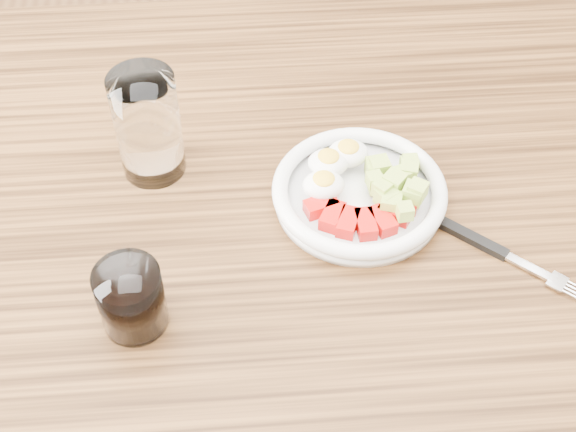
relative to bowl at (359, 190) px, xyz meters
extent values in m
cube|color=brown|center=(-0.07, -0.05, -0.04)|extent=(1.50, 0.90, 0.04)
cylinder|color=white|center=(0.00, 0.00, -0.01)|extent=(0.18, 0.18, 0.01)
torus|color=white|center=(0.00, 0.00, 0.00)|extent=(0.19, 0.19, 0.02)
cube|color=red|center=(-0.04, -0.02, 0.00)|extent=(0.04, 0.03, 0.02)
cube|color=red|center=(-0.03, -0.04, 0.00)|extent=(0.03, 0.04, 0.02)
cube|color=red|center=(-0.02, -0.05, 0.00)|extent=(0.03, 0.04, 0.02)
cube|color=red|center=(0.00, -0.05, 0.00)|extent=(0.02, 0.04, 0.02)
cube|color=red|center=(0.02, -0.05, 0.00)|extent=(0.03, 0.04, 0.02)
cube|color=red|center=(0.03, -0.04, 0.00)|extent=(0.04, 0.04, 0.02)
cube|color=red|center=(0.04, -0.02, 0.00)|extent=(0.04, 0.03, 0.02)
ellipsoid|color=white|center=(-0.03, 0.03, 0.01)|extent=(0.05, 0.04, 0.02)
ellipsoid|color=yellow|center=(-0.03, 0.03, 0.02)|extent=(0.02, 0.02, 0.01)
ellipsoid|color=white|center=(-0.01, 0.05, 0.01)|extent=(0.05, 0.04, 0.02)
ellipsoid|color=yellow|center=(-0.01, 0.05, 0.02)|extent=(0.02, 0.02, 0.01)
ellipsoid|color=white|center=(-0.04, 0.00, 0.01)|extent=(0.05, 0.04, 0.02)
ellipsoid|color=yellow|center=(-0.04, 0.00, 0.02)|extent=(0.02, 0.02, 0.01)
cube|color=#B6CD4F|center=(0.06, -0.02, 0.02)|extent=(0.03, 0.03, 0.02)
cube|color=#B6CD4F|center=(0.04, -0.05, 0.02)|extent=(0.02, 0.02, 0.02)
cube|color=#B6CD4F|center=(0.02, -0.02, 0.01)|extent=(0.03, 0.03, 0.02)
cube|color=#B6CD4F|center=(0.02, -0.01, 0.02)|extent=(0.03, 0.03, 0.02)
cube|color=#B6CD4F|center=(0.02, 0.00, 0.00)|extent=(0.02, 0.02, 0.02)
cube|color=#B6CD4F|center=(0.05, 0.01, 0.02)|extent=(0.02, 0.02, 0.02)
cube|color=#B6CD4F|center=(0.03, -0.03, 0.01)|extent=(0.03, 0.03, 0.02)
cube|color=#B6CD4F|center=(0.02, 0.00, 0.01)|extent=(0.02, 0.02, 0.02)
cube|color=#B6CD4F|center=(0.06, 0.03, 0.00)|extent=(0.02, 0.02, 0.02)
cube|color=#B6CD4F|center=(0.02, 0.02, 0.01)|extent=(0.02, 0.02, 0.02)
cube|color=#B6CD4F|center=(0.04, 0.00, 0.02)|extent=(0.02, 0.02, 0.02)
cube|color=#B6CD4F|center=(0.06, 0.02, 0.01)|extent=(0.02, 0.02, 0.02)
cube|color=#B6CD4F|center=(0.05, -0.02, 0.02)|extent=(0.03, 0.03, 0.02)
cube|color=#B6CD4F|center=(0.02, 0.03, 0.01)|extent=(0.02, 0.02, 0.02)
cube|color=#B6CD4F|center=(0.04, -0.01, 0.02)|extent=(0.03, 0.03, 0.02)
cube|color=#B6CD4F|center=(0.04, -0.02, 0.00)|extent=(0.03, 0.03, 0.02)
cube|color=black|center=(0.11, -0.06, -0.01)|extent=(0.07, 0.07, 0.01)
cube|color=silver|center=(0.16, -0.11, -0.01)|extent=(0.04, 0.04, 0.00)
cube|color=silver|center=(0.18, -0.13, -0.01)|extent=(0.03, 0.03, 0.00)
cylinder|color=white|center=(-0.22, 0.07, 0.05)|extent=(0.07, 0.07, 0.13)
cylinder|color=white|center=(-0.24, -0.14, 0.02)|extent=(0.06, 0.06, 0.07)
cylinder|color=black|center=(-0.24, -0.14, 0.02)|extent=(0.06, 0.06, 0.06)
camera|label=1|loc=(-0.12, -0.58, 0.64)|focal=50.00mm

